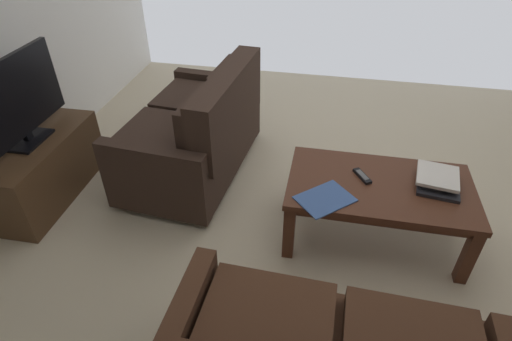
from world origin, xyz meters
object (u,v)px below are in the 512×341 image
(coffee_table, at_px, (379,192))
(tv_stand, at_px, (40,169))
(flat_tv, at_px, (14,102))
(loose_magazine, at_px, (325,199))
(book_stack, at_px, (437,180))
(tv_remote, at_px, (362,176))
(loveseat_near, at_px, (198,132))

(coffee_table, height_order, tv_stand, tv_stand)
(tv_stand, height_order, flat_tv, flat_tv)
(tv_stand, relative_size, loose_magazine, 3.19)
(coffee_table, relative_size, tv_stand, 1.14)
(loose_magazine, bearing_deg, book_stack, 69.98)
(tv_remote, relative_size, loose_magazine, 0.50)
(coffee_table, relative_size, loose_magazine, 3.63)
(loveseat_near, xyz_separation_m, tv_stand, (1.07, 0.53, -0.14))
(loveseat_near, distance_m, book_stack, 1.77)
(flat_tv, xyz_separation_m, book_stack, (-2.78, -0.09, -0.30))
(tv_stand, distance_m, loose_magazine, 2.13)
(loose_magazine, bearing_deg, coffee_table, 80.47)
(tv_stand, bearing_deg, book_stack, -178.21)
(book_stack, distance_m, tv_remote, 0.46)
(loose_magazine, bearing_deg, flat_tv, -137.97)
(coffee_table, distance_m, loose_magazine, 0.40)
(coffee_table, bearing_deg, loveseat_near, -20.21)
(loveseat_near, relative_size, tv_remote, 8.77)
(coffee_table, xyz_separation_m, tv_remote, (0.12, -0.05, 0.08))
(loveseat_near, height_order, book_stack, loveseat_near)
(loveseat_near, relative_size, flat_tv, 1.52)
(tv_remote, bearing_deg, flat_tv, 1.73)
(flat_tv, distance_m, book_stack, 2.80)
(tv_stand, height_order, book_stack, book_stack)
(tv_stand, xyz_separation_m, flat_tv, (-0.00, -0.00, 0.55))
(loveseat_near, height_order, loose_magazine, loveseat_near)
(flat_tv, bearing_deg, loveseat_near, -153.87)
(loveseat_near, xyz_separation_m, loose_magazine, (-1.04, 0.72, 0.08))
(loveseat_near, distance_m, tv_stand, 1.20)
(loose_magazine, bearing_deg, loveseat_near, -167.53)
(tv_remote, height_order, loose_magazine, tv_remote)
(flat_tv, height_order, loose_magazine, flat_tv)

